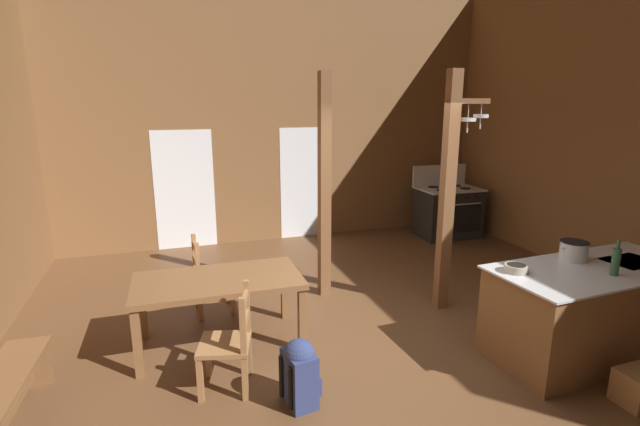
# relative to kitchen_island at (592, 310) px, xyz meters

# --- Properties ---
(ground_plane) EXTENTS (8.50, 9.31, 0.10)m
(ground_plane) POSITION_rel_kitchen_island_xyz_m (-1.96, 0.71, -0.51)
(ground_plane) COLOR brown
(wall_back) EXTENTS (8.50, 0.14, 4.52)m
(wall_back) POSITION_rel_kitchen_island_xyz_m (-1.96, 5.04, 1.80)
(wall_back) COLOR brown
(wall_back) RESTS_ON ground_plane
(glazed_door_back_left) EXTENTS (1.00, 0.01, 2.05)m
(glazed_door_back_left) POSITION_rel_kitchen_island_xyz_m (-3.69, 4.96, 0.56)
(glazed_door_back_left) COLOR white
(glazed_door_back_left) RESTS_ON ground_plane
(glazed_panel_back_right) EXTENTS (0.84, 0.01, 2.05)m
(glazed_panel_back_right) POSITION_rel_kitchen_island_xyz_m (-1.58, 4.96, 0.56)
(glazed_panel_back_right) COLOR white
(glazed_panel_back_right) RESTS_ON ground_plane
(kitchen_island) EXTENTS (2.21, 1.07, 0.93)m
(kitchen_island) POSITION_rel_kitchen_island_xyz_m (0.00, 0.00, 0.00)
(kitchen_island) COLOR brown
(kitchen_island) RESTS_ON ground_plane
(stove_range) EXTENTS (1.15, 0.84, 1.32)m
(stove_range) POSITION_rel_kitchen_island_xyz_m (1.04, 4.12, 0.02)
(stove_range) COLOR black
(stove_range) RESTS_ON ground_plane
(support_post_with_pot_rack) EXTENTS (0.54, 0.20, 2.87)m
(support_post_with_pot_rack) POSITION_rel_kitchen_island_xyz_m (-0.81, 1.42, 1.06)
(support_post_with_pot_rack) COLOR brown
(support_post_with_pot_rack) RESTS_ON ground_plane
(support_post_center) EXTENTS (0.14, 0.14, 2.87)m
(support_post_center) POSITION_rel_kitchen_island_xyz_m (-2.07, 2.28, 0.97)
(support_post_center) COLOR brown
(support_post_center) RESTS_ON ground_plane
(step_stool) EXTENTS (0.36, 0.28, 0.30)m
(step_stool) POSITION_rel_kitchen_island_xyz_m (-0.30, -0.78, -0.28)
(step_stool) COLOR #9E7044
(step_stool) RESTS_ON ground_plane
(dining_table) EXTENTS (1.71, 0.93, 0.74)m
(dining_table) POSITION_rel_kitchen_island_xyz_m (-3.55, 1.37, 0.19)
(dining_table) COLOR brown
(dining_table) RESTS_ON ground_plane
(ladderback_chair_near_window) EXTENTS (0.45, 0.45, 0.95)m
(ladderback_chair_near_window) POSITION_rel_kitchen_island_xyz_m (-3.58, 2.19, -0.01)
(ladderback_chair_near_window) COLOR #9E7044
(ladderback_chair_near_window) RESTS_ON ground_plane
(ladderback_chair_by_post) EXTENTS (0.54, 0.54, 0.95)m
(ladderback_chair_by_post) POSITION_rel_kitchen_island_xyz_m (-3.55, 0.55, -0.01)
(ladderback_chair_by_post) COLOR #9E7044
(ladderback_chair_by_post) RESTS_ON ground_plane
(bench_along_left_wall) EXTENTS (0.44, 1.37, 0.44)m
(bench_along_left_wall) POSITION_rel_kitchen_island_xyz_m (-5.30, 0.55, -0.16)
(bench_along_left_wall) COLOR brown
(bench_along_left_wall) RESTS_ON ground_plane
(backpack) EXTENTS (0.34, 0.35, 0.60)m
(backpack) POSITION_rel_kitchen_island_xyz_m (-3.04, 0.13, -0.15)
(backpack) COLOR navy
(backpack) RESTS_ON ground_plane
(stockpot_on_counter) EXTENTS (0.34, 0.28, 0.20)m
(stockpot_on_counter) POSITION_rel_kitchen_island_xyz_m (-0.07, 0.24, 0.56)
(stockpot_on_counter) COLOR silver
(stockpot_on_counter) RESTS_ON kitchen_island
(mixing_bowl_on_counter) EXTENTS (0.21, 0.21, 0.08)m
(mixing_bowl_on_counter) POSITION_rel_kitchen_island_xyz_m (-0.87, 0.14, 0.50)
(mixing_bowl_on_counter) COLOR #B2A893
(mixing_bowl_on_counter) RESTS_ON kitchen_island
(bottle_tall_on_counter) EXTENTS (0.07, 0.07, 0.35)m
(bottle_tall_on_counter) POSITION_rel_kitchen_island_xyz_m (-0.05, -0.21, 0.60)
(bottle_tall_on_counter) COLOR #2D5638
(bottle_tall_on_counter) RESTS_ON kitchen_island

